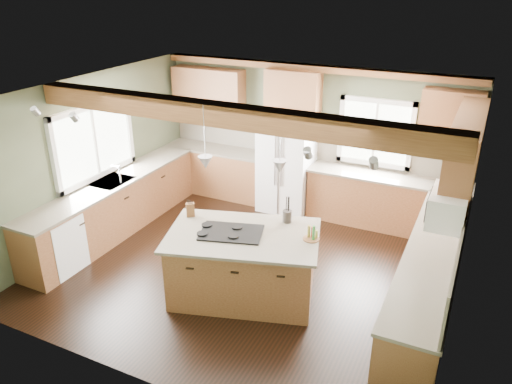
% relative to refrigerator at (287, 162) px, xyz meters
% --- Properties ---
extents(floor, '(5.60, 5.60, 0.00)m').
position_rel_refrigerator_xyz_m(floor, '(0.30, -2.12, -0.90)').
color(floor, black).
rests_on(floor, ground).
extents(ceiling, '(5.60, 5.60, 0.00)m').
position_rel_refrigerator_xyz_m(ceiling, '(0.30, -2.12, 1.70)').
color(ceiling, silver).
rests_on(ceiling, wall_back).
extents(wall_back, '(5.60, 0.00, 5.60)m').
position_rel_refrigerator_xyz_m(wall_back, '(0.30, 0.38, 0.40)').
color(wall_back, '#3F4632').
rests_on(wall_back, ground).
extents(wall_left, '(0.00, 5.00, 5.00)m').
position_rel_refrigerator_xyz_m(wall_left, '(-2.50, -2.12, 0.40)').
color(wall_left, '#3F4632').
rests_on(wall_left, ground).
extents(wall_right, '(0.00, 5.00, 5.00)m').
position_rel_refrigerator_xyz_m(wall_right, '(3.10, -2.12, 0.40)').
color(wall_right, '#3F4632').
rests_on(wall_right, ground).
extents(ceiling_beam, '(5.55, 0.26, 0.26)m').
position_rel_refrigerator_xyz_m(ceiling_beam, '(0.30, -2.74, 1.57)').
color(ceiling_beam, '#522D17').
rests_on(ceiling_beam, ceiling).
extents(soffit_trim, '(5.55, 0.20, 0.10)m').
position_rel_refrigerator_xyz_m(soffit_trim, '(0.30, 0.28, 1.64)').
color(soffit_trim, '#522D17').
rests_on(soffit_trim, ceiling).
extents(backsplash_back, '(5.58, 0.03, 0.58)m').
position_rel_refrigerator_xyz_m(backsplash_back, '(0.30, 0.36, 0.31)').
color(backsplash_back, brown).
rests_on(backsplash_back, wall_back).
extents(backsplash_right, '(0.03, 3.70, 0.58)m').
position_rel_refrigerator_xyz_m(backsplash_right, '(3.08, -2.07, 0.31)').
color(backsplash_right, brown).
rests_on(backsplash_right, wall_right).
extents(base_cab_back_left, '(2.02, 0.60, 0.88)m').
position_rel_refrigerator_xyz_m(base_cab_back_left, '(-1.49, 0.08, -0.46)').
color(base_cab_back_left, brown).
rests_on(base_cab_back_left, floor).
extents(counter_back_left, '(2.06, 0.64, 0.04)m').
position_rel_refrigerator_xyz_m(counter_back_left, '(-1.49, 0.08, 0.00)').
color(counter_back_left, '#473E34').
rests_on(counter_back_left, base_cab_back_left).
extents(base_cab_back_right, '(2.62, 0.60, 0.88)m').
position_rel_refrigerator_xyz_m(base_cab_back_right, '(1.79, 0.08, -0.46)').
color(base_cab_back_right, brown).
rests_on(base_cab_back_right, floor).
extents(counter_back_right, '(2.66, 0.64, 0.04)m').
position_rel_refrigerator_xyz_m(counter_back_right, '(1.79, 0.08, 0.00)').
color(counter_back_right, '#473E34').
rests_on(counter_back_right, base_cab_back_right).
extents(base_cab_left, '(0.60, 3.70, 0.88)m').
position_rel_refrigerator_xyz_m(base_cab_left, '(-2.20, -2.07, -0.46)').
color(base_cab_left, brown).
rests_on(base_cab_left, floor).
extents(counter_left, '(0.64, 3.74, 0.04)m').
position_rel_refrigerator_xyz_m(counter_left, '(-2.20, -2.07, 0.00)').
color(counter_left, '#473E34').
rests_on(counter_left, base_cab_left).
extents(base_cab_right, '(0.60, 3.70, 0.88)m').
position_rel_refrigerator_xyz_m(base_cab_right, '(2.80, -2.07, -0.46)').
color(base_cab_right, brown).
rests_on(base_cab_right, floor).
extents(counter_right, '(0.64, 3.74, 0.04)m').
position_rel_refrigerator_xyz_m(counter_right, '(2.80, -2.07, 0.00)').
color(counter_right, '#473E34').
rests_on(counter_right, base_cab_right).
extents(upper_cab_back_left, '(1.40, 0.35, 0.90)m').
position_rel_refrigerator_xyz_m(upper_cab_back_left, '(-1.69, 0.21, 1.05)').
color(upper_cab_back_left, brown).
rests_on(upper_cab_back_left, wall_back).
extents(upper_cab_over_fridge, '(0.96, 0.35, 0.70)m').
position_rel_refrigerator_xyz_m(upper_cab_over_fridge, '(-0.00, 0.21, 1.25)').
color(upper_cab_over_fridge, brown).
rests_on(upper_cab_over_fridge, wall_back).
extents(upper_cab_right, '(0.35, 2.20, 0.90)m').
position_rel_refrigerator_xyz_m(upper_cab_right, '(2.92, -1.22, 1.05)').
color(upper_cab_right, brown).
rests_on(upper_cab_right, wall_right).
extents(upper_cab_back_corner, '(0.90, 0.35, 0.90)m').
position_rel_refrigerator_xyz_m(upper_cab_back_corner, '(2.60, 0.21, 1.05)').
color(upper_cab_back_corner, brown).
rests_on(upper_cab_back_corner, wall_back).
extents(window_left, '(0.04, 1.60, 1.05)m').
position_rel_refrigerator_xyz_m(window_left, '(-2.48, -2.07, 0.65)').
color(window_left, white).
rests_on(window_left, wall_left).
extents(window_back, '(1.10, 0.04, 1.00)m').
position_rel_refrigerator_xyz_m(window_back, '(1.45, 0.36, 0.65)').
color(window_back, white).
rests_on(window_back, wall_back).
extents(sink, '(0.50, 0.65, 0.03)m').
position_rel_refrigerator_xyz_m(sink, '(-2.20, -2.07, 0.01)').
color(sink, '#262628').
rests_on(sink, counter_left).
extents(faucet, '(0.02, 0.02, 0.28)m').
position_rel_refrigerator_xyz_m(faucet, '(-2.02, -2.07, 0.15)').
color(faucet, '#B2B2B7').
rests_on(faucet, sink).
extents(dishwasher, '(0.60, 0.60, 0.84)m').
position_rel_refrigerator_xyz_m(dishwasher, '(-2.19, -3.37, -0.47)').
color(dishwasher, white).
rests_on(dishwasher, floor).
extents(oven, '(0.60, 0.72, 0.84)m').
position_rel_refrigerator_xyz_m(oven, '(2.79, -3.37, -0.47)').
color(oven, white).
rests_on(oven, floor).
extents(microwave, '(0.40, 0.70, 0.38)m').
position_rel_refrigerator_xyz_m(microwave, '(2.88, -2.17, 0.65)').
color(microwave, white).
rests_on(microwave, wall_right).
extents(pendant_left, '(0.18, 0.18, 0.16)m').
position_rel_refrigerator_xyz_m(pendant_left, '(0.08, -2.87, 0.98)').
color(pendant_left, '#B2B2B7').
rests_on(pendant_left, ceiling).
extents(pendant_right, '(0.18, 0.18, 0.16)m').
position_rel_refrigerator_xyz_m(pendant_right, '(0.96, -2.61, 0.98)').
color(pendant_right, '#B2B2B7').
rests_on(pendant_right, ceiling).
extents(refrigerator, '(0.90, 0.74, 1.80)m').
position_rel_refrigerator_xyz_m(refrigerator, '(0.00, 0.00, 0.00)').
color(refrigerator, white).
rests_on(refrigerator, floor).
extents(island, '(2.08, 1.60, 0.88)m').
position_rel_refrigerator_xyz_m(island, '(0.52, -2.74, -0.46)').
color(island, olive).
rests_on(island, floor).
extents(island_top, '(2.23, 1.75, 0.04)m').
position_rel_refrigerator_xyz_m(island_top, '(0.52, -2.74, 0.00)').
color(island_top, '#473E34').
rests_on(island_top, island).
extents(cooktop, '(0.91, 0.73, 0.02)m').
position_rel_refrigerator_xyz_m(cooktop, '(0.37, -2.78, 0.03)').
color(cooktop, black).
rests_on(cooktop, island_top).
extents(knife_block, '(0.14, 0.14, 0.19)m').
position_rel_refrigerator_xyz_m(knife_block, '(-0.37, -2.59, 0.11)').
color(knife_block, brown).
rests_on(knife_block, island_top).
extents(utensil_crock, '(0.17, 0.17, 0.17)m').
position_rel_refrigerator_xyz_m(utensil_crock, '(0.90, -2.17, 0.10)').
color(utensil_crock, '#453D37').
rests_on(utensil_crock, island_top).
extents(bottle_tray, '(0.28, 0.28, 0.19)m').
position_rel_refrigerator_xyz_m(bottle_tray, '(1.36, -2.49, 0.12)').
color(bottle_tray, brown).
rests_on(bottle_tray, island_top).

